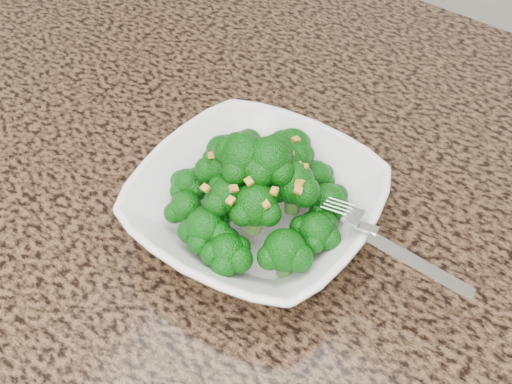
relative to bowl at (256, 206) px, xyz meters
The scene contains 5 objects.
granite_counter 0.07m from the bowl, 153.42° to the right, with size 1.64×1.04×0.03m, color brown.
bowl is the anchor object (origin of this frame).
broccoli_pile 0.07m from the bowl, ahead, with size 0.21×0.21×0.07m, color #095409, non-canonical shape.
garlic_topping 0.11m from the bowl, ahead, with size 0.13×0.13×0.01m, color gold, non-canonical shape.
fork 0.12m from the bowl, ahead, with size 0.17×0.03×0.01m, color silver, non-canonical shape.
Camera 1 is at (0.30, -0.02, 1.41)m, focal length 45.00 mm.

